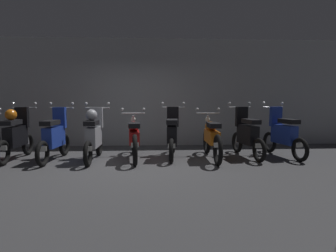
# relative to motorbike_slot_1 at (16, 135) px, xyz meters

# --- Properties ---
(ground_plane) EXTENTS (80.00, 80.00, 0.00)m
(ground_plane) POSITION_rel_motorbike_slot_1_xyz_m (2.63, -0.77, -0.57)
(ground_plane) COLOR #424244
(back_wall) EXTENTS (16.00, 0.30, 3.09)m
(back_wall) POSITION_rel_motorbike_slot_1_xyz_m (2.63, 1.95, 0.98)
(back_wall) COLOR #9EA0A3
(back_wall) RESTS_ON ground
(motorbike_slot_1) EXTENTS (0.59, 1.68, 1.29)m
(motorbike_slot_1) POSITION_rel_motorbike_slot_1_xyz_m (0.00, 0.00, 0.00)
(motorbike_slot_1) COLOR black
(motorbike_slot_1) RESTS_ON ground
(motorbike_slot_2) EXTENTS (0.59, 1.68, 1.29)m
(motorbike_slot_2) POSITION_rel_motorbike_slot_1_xyz_m (0.88, -0.11, -0.04)
(motorbike_slot_2) COLOR black
(motorbike_slot_2) RESTS_ON ground
(motorbike_slot_3) EXTENTS (0.59, 1.68, 1.29)m
(motorbike_slot_3) POSITION_rel_motorbike_slot_1_xyz_m (1.75, -0.18, 0.00)
(motorbike_slot_3) COLOR black
(motorbike_slot_3) RESTS_ON ground
(motorbike_slot_4) EXTENTS (0.59, 1.95, 1.15)m
(motorbike_slot_4) POSITION_rel_motorbike_slot_1_xyz_m (2.63, -0.08, -0.08)
(motorbike_slot_4) COLOR black
(motorbike_slot_4) RESTS_ON ground
(motorbike_slot_5) EXTENTS (0.59, 1.68, 1.29)m
(motorbike_slot_5) POSITION_rel_motorbike_slot_1_xyz_m (3.51, 0.06, -0.04)
(motorbike_slot_5) COLOR black
(motorbike_slot_5) RESTS_ON ground
(motorbike_slot_6) EXTENTS (0.59, 1.95, 1.15)m
(motorbike_slot_6) POSITION_rel_motorbike_slot_1_xyz_m (4.38, -0.18, -0.08)
(motorbike_slot_6) COLOR black
(motorbike_slot_6) RESTS_ON ground
(motorbike_slot_7) EXTENTS (0.59, 1.68, 1.29)m
(motorbike_slot_7) POSITION_rel_motorbike_slot_1_xyz_m (5.26, 0.00, -0.04)
(motorbike_slot_7) COLOR black
(motorbike_slot_7) RESTS_ON ground
(motorbike_slot_8) EXTENTS (0.58, 1.67, 1.29)m
(motorbike_slot_8) POSITION_rel_motorbike_slot_1_xyz_m (6.13, 0.01, -0.04)
(motorbike_slot_8) COLOR black
(motorbike_slot_8) RESTS_ON ground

